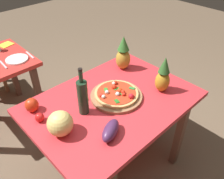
# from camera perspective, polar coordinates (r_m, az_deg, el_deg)

# --- Properties ---
(ground_plane) EXTENTS (10.00, 10.00, 0.00)m
(ground_plane) POSITION_cam_1_polar(r_m,az_deg,el_deg) (2.37, 0.12, -16.90)
(ground_plane) COLOR brown
(display_table) EXTENTS (1.30, 0.93, 0.76)m
(display_table) POSITION_cam_1_polar(r_m,az_deg,el_deg) (1.86, 0.14, -4.70)
(display_table) COLOR brown
(display_table) RESTS_ON ground_plane
(pizza_board) EXTENTS (0.41, 0.41, 0.02)m
(pizza_board) POSITION_cam_1_polar(r_m,az_deg,el_deg) (1.83, 1.08, -1.62)
(pizza_board) COLOR #966644
(pizza_board) RESTS_ON display_table
(pizza) EXTENTS (0.35, 0.35, 0.06)m
(pizza) POSITION_cam_1_polar(r_m,az_deg,el_deg) (1.81, 1.12, -0.92)
(pizza) COLOR tan
(pizza) RESTS_ON pizza_board
(wine_bottle) EXTENTS (0.08, 0.08, 0.37)m
(wine_bottle) POSITION_cam_1_polar(r_m,az_deg,el_deg) (1.63, -7.24, -1.76)
(wine_bottle) COLOR #1E3522
(wine_bottle) RESTS_ON display_table
(pineapple_left) EXTENTS (0.12, 0.12, 0.31)m
(pineapple_left) POSITION_cam_1_polar(r_m,az_deg,el_deg) (1.87, 12.52, 3.21)
(pineapple_left) COLOR #BA8723
(pineapple_left) RESTS_ON display_table
(pineapple_right) EXTENTS (0.13, 0.13, 0.32)m
(pineapple_right) POSITION_cam_1_polar(r_m,az_deg,el_deg) (2.12, 2.79, 8.64)
(pineapple_right) COLOR #B0872D
(pineapple_right) RESTS_ON display_table
(melon) EXTENTS (0.17, 0.17, 0.17)m
(melon) POSITION_cam_1_polar(r_m,az_deg,el_deg) (1.54, -12.70, -8.22)
(melon) COLOR #EACB6F
(melon) RESTS_ON display_table
(bell_pepper) EXTENTS (0.10, 0.10, 0.11)m
(bell_pepper) POSITION_cam_1_polar(r_m,az_deg,el_deg) (1.79, -19.24, -3.65)
(bell_pepper) COLOR red
(bell_pepper) RESTS_ON display_table
(eggplant) EXTENTS (0.22, 0.17, 0.09)m
(eggplant) POSITION_cam_1_polar(r_m,az_deg,el_deg) (1.52, -0.35, -10.08)
(eggplant) COLOR #49254C
(eggplant) RESTS_ON display_table
(tomato_near_board) EXTENTS (0.07, 0.07, 0.07)m
(tomato_near_board) POSITION_cam_1_polar(r_m,az_deg,el_deg) (1.69, -17.48, -6.59)
(tomato_near_board) COLOR red
(tomato_near_board) RESTS_ON display_table
(tomato_by_bottle) EXTENTS (0.06, 0.06, 0.06)m
(tomato_by_bottle) POSITION_cam_1_polar(r_m,az_deg,el_deg) (1.81, -7.61, -1.82)
(tomato_by_bottle) COLOR red
(tomato_by_bottle) RESTS_ON display_table
(dinner_plate) EXTENTS (0.22, 0.22, 0.02)m
(dinner_plate) POSITION_cam_1_polar(r_m,az_deg,el_deg) (2.51, -22.46, 6.92)
(dinner_plate) COLOR white
(dinner_plate) RESTS_ON background_table
(fork_utensil) EXTENTS (0.03, 0.18, 0.01)m
(fork_utensil) POSITION_cam_1_polar(r_m,az_deg,el_deg) (2.47, -25.30, 5.58)
(fork_utensil) COLOR silver
(fork_utensil) RESTS_ON background_table
(knife_utensil) EXTENTS (0.03, 0.18, 0.01)m
(knife_utensil) POSITION_cam_1_polar(r_m,az_deg,el_deg) (2.55, -19.65, 8.05)
(knife_utensil) COLOR silver
(knife_utensil) RESTS_ON background_table
(napkin_folded) EXTENTS (0.16, 0.15, 0.01)m
(napkin_folded) POSITION_cam_1_polar(r_m,az_deg,el_deg) (2.87, -24.74, 10.05)
(napkin_folded) COLOR yellow
(napkin_folded) RESTS_ON background_table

